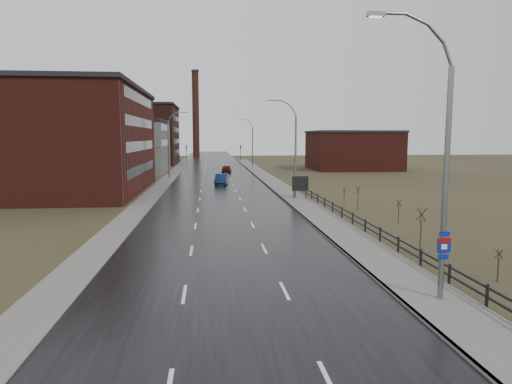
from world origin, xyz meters
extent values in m
plane|color=#2D2819|center=(0.00, 0.00, 0.00)|extent=(320.00, 320.00, 0.00)
cube|color=black|center=(0.00, 60.00, 0.03)|extent=(14.00, 300.00, 0.06)
cube|color=#595651|center=(8.60, 35.00, 0.09)|extent=(3.20, 180.00, 0.18)
cube|color=slate|center=(7.08, 35.00, 0.09)|extent=(0.16, 180.00, 0.18)
cube|color=#595651|center=(-8.20, 60.00, 0.06)|extent=(2.40, 260.00, 0.12)
cube|color=#471914|center=(-21.00, 45.00, 6.50)|extent=(22.00, 28.00, 13.00)
cube|color=black|center=(-21.00, 45.00, 13.25)|extent=(22.44, 28.56, 0.50)
cube|color=black|center=(-10.02, 45.00, 3.00)|extent=(0.06, 22.40, 1.20)
cube|color=black|center=(-10.02, 45.00, 6.00)|extent=(0.06, 22.40, 1.20)
cube|color=black|center=(-10.02, 45.00, 9.00)|extent=(0.06, 22.40, 1.20)
cube|color=black|center=(-10.02, 45.00, 12.00)|extent=(0.06, 22.40, 1.20)
cube|color=slate|center=(-18.00, 78.00, 5.00)|extent=(16.00, 20.00, 10.00)
cube|color=black|center=(-18.00, 78.00, 10.25)|extent=(16.32, 20.40, 0.50)
cube|color=black|center=(-10.02, 78.00, 3.00)|extent=(0.06, 16.00, 1.20)
cube|color=black|center=(-10.02, 78.00, 6.00)|extent=(0.06, 16.00, 1.20)
cube|color=black|center=(-10.02, 78.00, 9.00)|extent=(0.06, 16.00, 1.20)
cube|color=#331611|center=(-23.00, 108.00, 7.50)|extent=(26.00, 24.00, 15.00)
cube|color=black|center=(-23.00, 108.00, 15.25)|extent=(26.52, 24.48, 0.50)
cube|color=black|center=(-10.02, 108.00, 3.00)|extent=(0.06, 19.20, 1.20)
cube|color=black|center=(-10.02, 108.00, 6.00)|extent=(0.06, 19.20, 1.20)
cube|color=black|center=(-10.02, 108.00, 9.00)|extent=(0.06, 19.20, 1.20)
cube|color=black|center=(-10.02, 108.00, 12.00)|extent=(0.06, 19.20, 1.20)
cube|color=#471914|center=(30.30, 82.00, 4.00)|extent=(18.00, 16.00, 8.00)
cube|color=black|center=(30.30, 82.00, 8.25)|extent=(18.36, 16.32, 0.50)
cylinder|color=#331611|center=(-6.00, 150.00, 15.00)|extent=(2.40, 2.40, 30.00)
cylinder|color=black|center=(-6.00, 150.00, 30.30)|extent=(2.70, 2.70, 0.80)
cylinder|color=slate|center=(8.80, 2.00, 5.00)|extent=(0.24, 0.24, 10.00)
cylinder|color=slate|center=(8.61, 2.00, 10.46)|extent=(0.57, 0.14, 1.12)
cylinder|color=slate|center=(8.06, 2.00, 11.28)|extent=(0.91, 0.14, 0.91)
cylinder|color=slate|center=(7.25, 2.00, 11.82)|extent=(1.12, 0.14, 0.57)
cylinder|color=slate|center=(6.29, 2.00, 12.01)|extent=(1.15, 0.14, 0.14)
cube|color=slate|center=(5.54, 2.00, 11.96)|extent=(0.70, 0.28, 0.18)
cube|color=silver|center=(5.54, 2.00, 11.86)|extent=(0.50, 0.20, 0.04)
cube|color=navy|center=(8.80, 1.88, 3.05)|extent=(0.45, 0.04, 0.22)
cube|color=navy|center=(8.80, 1.88, 2.55)|extent=(0.60, 0.04, 0.65)
cube|color=maroon|center=(8.80, 1.87, 2.78)|extent=(0.60, 0.04, 0.20)
cube|color=navy|center=(8.80, 1.88, 2.05)|extent=(0.45, 0.04, 0.22)
cube|color=silver|center=(8.80, 1.86, 2.50)|extent=(0.26, 0.02, 0.22)
cylinder|color=slate|center=(8.80, 36.00, 4.75)|extent=(0.24, 0.24, 9.50)
cylinder|color=slate|center=(8.63, 36.00, 9.90)|extent=(0.51, 0.14, 0.98)
cylinder|color=slate|center=(8.16, 36.00, 10.62)|extent=(0.81, 0.14, 0.81)
cylinder|color=slate|center=(7.44, 36.00, 11.09)|extent=(0.98, 0.14, 0.51)
cylinder|color=slate|center=(6.60, 36.00, 11.26)|extent=(1.01, 0.14, 0.14)
cube|color=slate|center=(5.91, 36.00, 11.21)|extent=(0.70, 0.28, 0.18)
cube|color=silver|center=(5.91, 36.00, 11.11)|extent=(0.50, 0.20, 0.04)
cylinder|color=slate|center=(-8.00, 62.00, 4.75)|extent=(0.24, 0.24, 9.50)
cylinder|color=slate|center=(-7.83, 62.00, 9.90)|extent=(0.51, 0.14, 0.98)
cylinder|color=slate|center=(-7.36, 62.00, 10.62)|extent=(0.81, 0.14, 0.81)
cylinder|color=slate|center=(-6.64, 62.00, 11.09)|extent=(0.98, 0.14, 0.51)
cylinder|color=slate|center=(-5.80, 62.00, 11.26)|extent=(1.01, 0.14, 0.14)
cube|color=slate|center=(-5.11, 62.00, 11.21)|extent=(0.70, 0.28, 0.18)
cube|color=silver|center=(-5.11, 62.00, 11.11)|extent=(0.50, 0.20, 0.04)
cylinder|color=slate|center=(8.80, 90.00, 4.75)|extent=(0.24, 0.24, 9.50)
cylinder|color=slate|center=(8.63, 90.00, 9.90)|extent=(0.51, 0.14, 0.98)
cylinder|color=slate|center=(8.16, 90.00, 10.62)|extent=(0.81, 0.14, 0.81)
cylinder|color=slate|center=(7.44, 90.00, 11.09)|extent=(0.98, 0.14, 0.51)
cylinder|color=slate|center=(6.60, 90.00, 11.26)|extent=(1.01, 0.14, 0.14)
cube|color=slate|center=(5.91, 90.00, 11.21)|extent=(0.70, 0.28, 0.18)
cube|color=silver|center=(5.91, 90.00, 11.11)|extent=(0.50, 0.20, 0.04)
cube|color=black|center=(10.30, 1.00, 0.55)|extent=(0.10, 0.10, 1.10)
cube|color=black|center=(10.30, 4.00, 0.55)|extent=(0.10, 0.10, 1.10)
cube|color=black|center=(10.30, 7.00, 0.55)|extent=(0.10, 0.10, 1.10)
cube|color=black|center=(10.30, 10.00, 0.55)|extent=(0.10, 0.10, 1.10)
cube|color=black|center=(10.30, 13.00, 0.55)|extent=(0.10, 0.10, 1.10)
cube|color=black|center=(10.30, 16.00, 0.55)|extent=(0.10, 0.10, 1.10)
cube|color=black|center=(10.30, 19.00, 0.55)|extent=(0.10, 0.10, 1.10)
cube|color=black|center=(10.30, 22.00, 0.55)|extent=(0.10, 0.10, 1.10)
cube|color=black|center=(10.30, 25.00, 0.55)|extent=(0.10, 0.10, 1.10)
cube|color=black|center=(10.30, 28.00, 0.55)|extent=(0.10, 0.10, 1.10)
cube|color=black|center=(10.30, 31.00, 0.55)|extent=(0.10, 0.10, 1.10)
cube|color=black|center=(10.30, 34.00, 0.55)|extent=(0.10, 0.10, 1.10)
cube|color=black|center=(10.30, 37.00, 0.55)|extent=(0.10, 0.10, 1.10)
cube|color=black|center=(10.30, 40.00, 0.55)|extent=(0.10, 0.10, 1.10)
cube|color=black|center=(10.30, 43.00, 0.55)|extent=(0.10, 0.10, 1.10)
cube|color=black|center=(10.30, 18.50, 0.95)|extent=(0.08, 53.00, 0.10)
cube|color=black|center=(10.30, 18.50, 0.55)|extent=(0.08, 53.00, 0.10)
cylinder|color=#382D23|center=(13.06, 4.42, 0.61)|extent=(0.08, 0.08, 1.22)
cylinder|color=#382D23|center=(13.11, 4.42, 1.41)|extent=(0.04, 0.42, 0.49)
cylinder|color=#382D23|center=(13.07, 4.47, 1.41)|extent=(0.40, 0.17, 0.50)
cylinder|color=#382D23|center=(13.02, 4.45, 1.41)|extent=(0.25, 0.36, 0.51)
cylinder|color=#382D23|center=(13.02, 4.39, 1.41)|extent=(0.25, 0.36, 0.51)
cylinder|color=#382D23|center=(13.07, 4.37, 1.41)|extent=(0.40, 0.17, 0.50)
cylinder|color=#382D23|center=(11.52, 9.63, 1.09)|extent=(0.08, 0.08, 2.18)
cylinder|color=#382D23|center=(11.57, 9.63, 2.51)|extent=(0.04, 0.73, 0.86)
cylinder|color=#382D23|center=(11.53, 9.68, 2.51)|extent=(0.69, 0.27, 0.87)
cylinder|color=#382D23|center=(11.48, 9.66, 2.51)|extent=(0.41, 0.61, 0.87)
cylinder|color=#382D23|center=(11.48, 9.61, 2.51)|extent=(0.41, 0.61, 0.87)
cylinder|color=#382D23|center=(11.53, 9.59, 2.51)|extent=(0.69, 0.27, 0.87)
cylinder|color=#382D23|center=(14.53, 19.95, 0.72)|extent=(0.08, 0.08, 1.44)
cylinder|color=#382D23|center=(14.58, 19.95, 1.66)|extent=(0.04, 0.49, 0.57)
cylinder|color=#382D23|center=(14.55, 20.00, 1.66)|extent=(0.47, 0.19, 0.58)
cylinder|color=#382D23|center=(14.49, 19.98, 1.66)|extent=(0.28, 0.42, 0.59)
cylinder|color=#382D23|center=(14.49, 19.92, 1.66)|extent=(0.28, 0.42, 0.59)
cylinder|color=#382D23|center=(14.55, 19.90, 1.66)|extent=(0.47, 0.19, 0.58)
cylinder|color=#382D23|center=(13.20, 26.51, 0.89)|extent=(0.08, 0.08, 1.79)
cylinder|color=#382D23|center=(13.25, 26.51, 2.05)|extent=(0.04, 0.60, 0.71)
cylinder|color=#382D23|center=(13.21, 26.56, 2.05)|extent=(0.57, 0.23, 0.71)
cylinder|color=#382D23|center=(13.16, 26.54, 2.05)|extent=(0.34, 0.51, 0.72)
cylinder|color=#382D23|center=(13.16, 26.48, 2.05)|extent=(0.34, 0.51, 0.72)
cylinder|color=#382D23|center=(13.21, 26.46, 2.05)|extent=(0.57, 0.23, 0.71)
cylinder|color=#382D23|center=(13.27, 31.28, 0.60)|extent=(0.08, 0.08, 1.20)
cylinder|color=#382D23|center=(13.32, 31.28, 1.38)|extent=(0.04, 0.42, 0.48)
cylinder|color=#382D23|center=(13.29, 31.33, 1.38)|extent=(0.40, 0.16, 0.49)
cylinder|color=#382D23|center=(13.23, 31.31, 1.38)|extent=(0.24, 0.35, 0.50)
cylinder|color=#382D23|center=(13.23, 31.25, 1.38)|extent=(0.24, 0.35, 0.50)
cylinder|color=#382D23|center=(13.29, 31.24, 1.38)|extent=(0.40, 0.16, 0.49)
cube|color=black|center=(8.39, 34.63, 0.90)|extent=(0.10, 0.10, 1.80)
cube|color=black|center=(9.81, 34.63, 0.90)|extent=(0.10, 0.10, 1.80)
cube|color=silver|center=(9.10, 34.58, 1.88)|extent=(1.77, 0.08, 1.56)
cube|color=black|center=(9.10, 34.53, 1.88)|extent=(1.87, 0.04, 1.66)
cylinder|color=black|center=(-8.00, 120.00, 2.60)|extent=(0.16, 0.16, 5.20)
imported|color=black|center=(-8.00, 120.00, 4.75)|extent=(0.58, 2.73, 1.10)
sphere|color=#FF190C|center=(-8.00, 119.85, 5.05)|extent=(0.18, 0.18, 0.18)
cylinder|color=black|center=(8.00, 120.00, 2.60)|extent=(0.16, 0.16, 5.20)
imported|color=black|center=(8.00, 120.00, 4.75)|extent=(0.58, 2.73, 1.10)
sphere|color=#FF190C|center=(8.00, 119.85, 5.05)|extent=(0.18, 0.18, 0.18)
imported|color=#0D1E43|center=(0.58, 51.68, 0.81)|extent=(2.22, 5.04, 1.61)
imported|color=#43120B|center=(2.20, 75.02, 0.76)|extent=(2.25, 4.64, 1.53)
camera|label=1|loc=(-1.06, -16.18, 7.14)|focal=32.00mm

